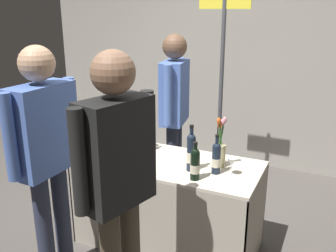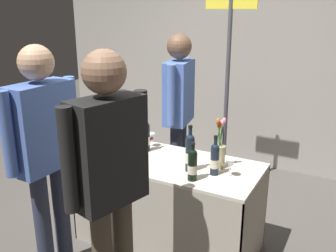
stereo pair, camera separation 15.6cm
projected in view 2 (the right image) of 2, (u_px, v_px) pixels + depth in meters
ground_plane at (168, 242)px, 3.26m from camera, size 12.00×12.00×0.00m
back_partition at (247, 70)px, 4.65m from camera, size 5.41×0.12×2.43m
tasting_table at (168, 188)px, 3.10m from camera, size 1.49×0.69×0.76m
featured_wine_bottle at (190, 152)px, 2.81m from camera, size 0.07×0.07×0.36m
display_bottle_0 at (125, 139)px, 3.13m from camera, size 0.07×0.07×0.33m
display_bottle_1 at (192, 164)px, 2.66m from camera, size 0.07×0.07×0.29m
display_bottle_2 at (146, 136)px, 3.21m from camera, size 0.07×0.07×0.34m
display_bottle_3 at (215, 159)px, 2.76m from camera, size 0.07×0.07×0.31m
wine_glass_near_vendor at (115, 142)px, 3.18m from camera, size 0.08×0.08×0.13m
wine_glass_mid at (151, 137)px, 3.33m from camera, size 0.08×0.08×0.12m
wine_glass_near_taster at (230, 164)px, 2.73m from camera, size 0.08×0.08×0.14m
flower_vase at (220, 151)px, 2.87m from camera, size 0.09×0.09×0.41m
brochure_stand at (88, 147)px, 3.10m from camera, size 0.17×0.11×0.17m
vendor_presenter at (179, 104)px, 3.68m from camera, size 0.28×0.59×1.72m
taster_foreground_right at (109, 172)px, 2.12m from camera, size 0.31×0.58×1.75m
taster_foreground_left at (44, 142)px, 2.61m from camera, size 0.24×0.64×1.73m
booth_signpost at (228, 70)px, 3.83m from camera, size 0.53×0.04×2.16m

